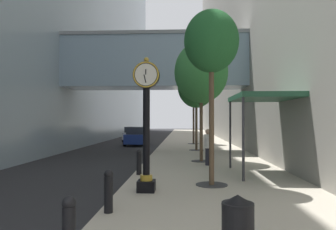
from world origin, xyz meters
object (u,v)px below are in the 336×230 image
object	(u,v)px
bollard_second	(108,190)
street_tree_mid_far	(196,87)
street_clock	(146,118)
bollard_fourth	(139,161)
street_tree_far	(194,88)
street_tree_near	(211,43)
pedestrian_walking	(208,146)
street_tree_mid_near	(201,73)
bollard_nearest	(69,227)
trash_bin	(238,226)
car_blue_near	(137,136)
car_silver_mid	(134,134)

from	to	relation	value
bollard_second	street_tree_mid_far	bearing A→B (deg)	79.91
street_clock	bollard_fourth	bearing A→B (deg)	102.27
street_tree_far	bollard_fourth	bearing A→B (deg)	-99.55
street_tree_near	pedestrian_walking	size ratio (longest dim) A/B	3.39
street_tree_near	pedestrian_walking	distance (m)	6.18
street_tree_mid_near	street_tree_mid_far	size ratio (longest dim) A/B	1.03
street_tree_mid_far	street_tree_far	bearing A→B (deg)	90.00
bollard_second	street_tree_near	size ratio (longest dim) A/B	0.17
bollard_nearest	trash_bin	world-z (taller)	same
street_tree_mid_near	car_blue_near	world-z (taller)	street_tree_mid_near
bollard_second	car_blue_near	distance (m)	22.04
bollard_nearest	car_blue_near	bearing A→B (deg)	95.93
street_tree_mid_near	pedestrian_walking	distance (m)	4.17
street_clock	car_blue_near	xyz separation A→B (m)	(-3.20, 19.62, -1.62)
bollard_nearest	pedestrian_walking	size ratio (longest dim) A/B	0.58
bollard_fourth	car_silver_mid	bearing A→B (deg)	99.47
street_tree_near	street_tree_mid_near	size ratio (longest dim) A/B	0.93
bollard_fourth	street_tree_mid_near	distance (m)	6.67
bollard_second	car_silver_mid	world-z (taller)	car_silver_mid
street_tree_mid_far	street_clock	bearing A→B (deg)	-99.04
street_tree_mid_far	car_blue_near	bearing A→B (deg)	131.15
bollard_second	street_tree_near	xyz separation A→B (m)	(2.80, 3.37, 4.39)
street_tree_mid_near	car_blue_near	distance (m)	14.06
street_tree_near	street_tree_far	distance (m)	18.60
bollard_fourth	pedestrian_walking	world-z (taller)	pedestrian_walking
street_tree_mid_near	street_tree_mid_far	bearing A→B (deg)	90.00
trash_bin	car_blue_near	distance (m)	24.89
car_blue_near	street_clock	bearing A→B (deg)	-80.72
street_tree_near	street_tree_mid_near	bearing A→B (deg)	90.00
street_tree_far	pedestrian_walking	distance (m)	14.52
bollard_second	trash_bin	world-z (taller)	same
street_tree_mid_far	pedestrian_walking	world-z (taller)	street_tree_mid_far
bollard_second	street_tree_near	world-z (taller)	street_tree_near
trash_bin	car_blue_near	world-z (taller)	car_blue_near
pedestrian_walking	street_tree_mid_far	bearing A→B (deg)	91.80
bollard_second	street_tree_near	distance (m)	6.20
pedestrian_walking	street_tree_mid_near	bearing A→B (deg)	99.28
car_silver_mid	street_clock	bearing A→B (deg)	-80.20
bollard_second	trash_bin	distance (m)	3.64
bollard_fourth	bollard_second	bearing A→B (deg)	-90.00
street_tree_near	car_blue_near	world-z (taller)	street_tree_near
bollard_nearest	street_tree_near	world-z (taller)	street_tree_near
street_tree_far	trash_bin	bearing A→B (deg)	-90.25
street_tree_mid_near	car_blue_near	bearing A→B (deg)	113.47
bollard_nearest	car_blue_near	size ratio (longest dim) A/B	0.24
street_clock	car_silver_mid	xyz separation A→B (m)	(-4.41, 25.52, -1.68)
car_blue_near	trash_bin	bearing A→B (deg)	-77.84
bollard_fourth	pedestrian_walking	size ratio (longest dim) A/B	0.58
bollard_nearest	pedestrian_walking	xyz separation A→B (m)	(3.05, 10.74, 0.41)
bollard_second	street_tree_far	distance (m)	22.63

